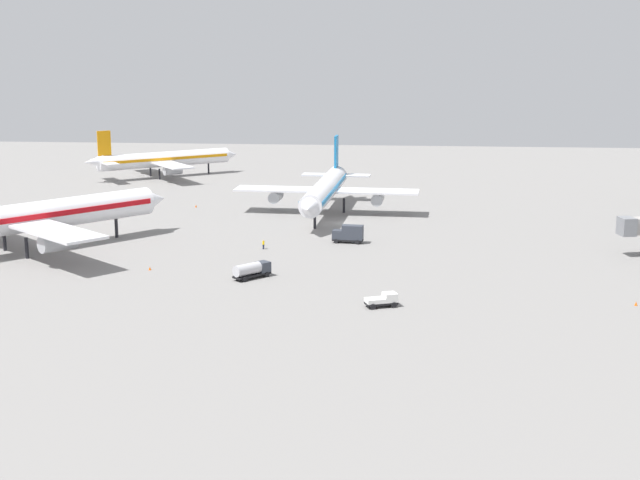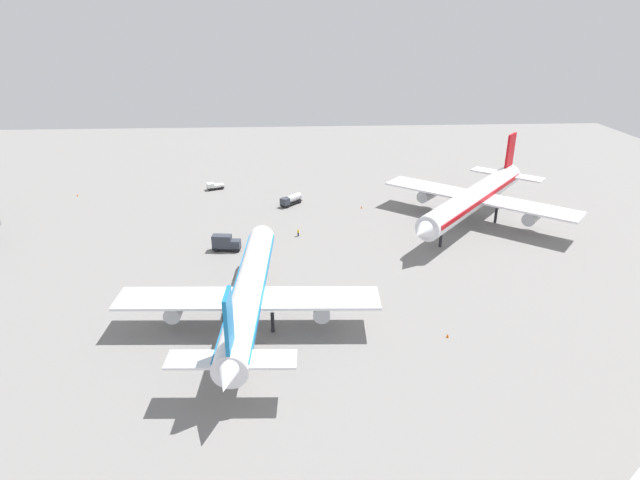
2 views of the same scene
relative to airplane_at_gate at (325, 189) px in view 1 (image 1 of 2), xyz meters
name	(u,v)px [view 1 (image 1 of 2)]	position (x,y,z in m)	size (l,w,h in m)	color
ground	(341,223)	(-9.28, -4.07, -5.47)	(288.00, 288.00, 0.00)	gray
airplane_at_gate	(325,189)	(0.00, 0.00, 0.00)	(49.49, 39.69, 15.06)	white
airplane_taxiing	(163,159)	(50.80, 48.76, -0.58)	(31.68, 37.44, 13.45)	white
airplane_distant	(31,217)	(-39.87, 48.18, 0.71)	(46.06, 41.47, 17.01)	white
pushback_tractor	(383,300)	(-68.33, -14.01, -4.50)	(3.48, 4.79, 1.90)	black
fuel_truck	(252,270)	(-54.63, 6.72, -4.09)	(5.96, 5.62, 2.50)	black
catering_truck	(349,234)	(-27.55, -6.74, -3.78)	(2.74, 5.78, 3.30)	black
ground_crew_worker	(263,244)	(-34.14, 8.08, -4.62)	(0.54, 0.50, 1.67)	#1E2338
safety_cone_near_gate	(150,268)	(-50.98, 24.00, -5.17)	(0.44, 0.44, 0.60)	#EA590C
safety_cone_mid_apron	(636,304)	(-64.53, -49.23, -5.17)	(0.44, 0.44, 0.60)	#EA590C
safety_cone_far_side	(196,206)	(6.06, 29.52, -5.17)	(0.44, 0.44, 0.60)	#EA590C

